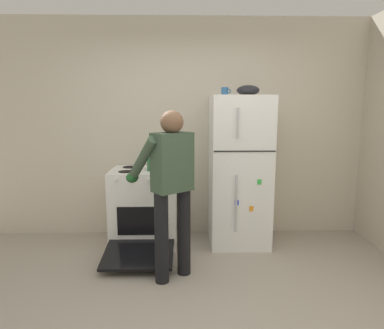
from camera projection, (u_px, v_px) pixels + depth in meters
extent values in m
plane|color=#9E9384|center=(198.00, 321.00, 2.63)|extent=(8.00, 8.00, 0.00)
cube|color=beige|center=(192.00, 129.00, 4.32)|extent=(6.00, 0.10, 2.70)
cube|color=white|center=(239.00, 171.00, 4.04)|extent=(0.68, 0.68, 1.75)
cube|color=black|center=(245.00, 151.00, 3.66)|extent=(0.67, 0.01, 0.01)
cylinder|color=#B7B7BC|center=(236.00, 204.00, 3.73)|extent=(0.02, 0.02, 0.64)
cylinder|color=#B7B7BC|center=(238.00, 123.00, 3.58)|extent=(0.02, 0.02, 0.33)
cube|color=blue|center=(237.00, 203.00, 3.75)|extent=(0.04, 0.01, 0.06)
cube|color=orange|center=(251.00, 209.00, 3.76)|extent=(0.04, 0.01, 0.06)
cube|color=green|center=(259.00, 182.00, 3.71)|extent=(0.04, 0.01, 0.06)
cube|color=white|center=(144.00, 206.00, 4.09)|extent=(0.76, 0.64, 0.90)
cube|color=black|center=(141.00, 221.00, 3.78)|extent=(0.53, 0.01, 0.32)
cylinder|color=black|center=(126.00, 172.00, 3.87)|extent=(0.17, 0.17, 0.01)
cylinder|color=black|center=(158.00, 171.00, 3.87)|extent=(0.17, 0.17, 0.01)
cylinder|color=black|center=(130.00, 167.00, 4.15)|extent=(0.17, 0.17, 0.01)
cylinder|color=black|center=(160.00, 167.00, 4.16)|extent=(0.17, 0.17, 0.01)
cylinder|color=silver|center=(116.00, 181.00, 3.69)|extent=(0.04, 0.03, 0.04)
cylinder|color=silver|center=(132.00, 181.00, 3.69)|extent=(0.04, 0.03, 0.04)
cylinder|color=silver|center=(148.00, 180.00, 3.69)|extent=(0.04, 0.03, 0.04)
cylinder|color=silver|center=(164.00, 180.00, 3.70)|extent=(0.04, 0.03, 0.04)
cube|color=black|center=(139.00, 254.00, 3.55)|extent=(0.72, 0.58, 0.10)
cylinder|color=black|center=(162.00, 238.00, 3.15)|extent=(0.13, 0.13, 0.86)
cylinder|color=black|center=(184.00, 232.00, 3.31)|extent=(0.13, 0.13, 0.86)
cube|color=#384C38|center=(172.00, 162.00, 3.11)|extent=(0.41, 0.38, 0.54)
sphere|color=brown|center=(172.00, 122.00, 3.05)|extent=(0.21, 0.21, 0.21)
sphere|color=#404040|center=(172.00, 126.00, 3.06)|extent=(0.15, 0.15, 0.15)
cylinder|color=#384C38|center=(142.00, 160.00, 3.14)|extent=(0.35, 0.42, 0.46)
cylinder|color=#384C38|center=(177.00, 156.00, 3.38)|extent=(0.35, 0.42, 0.46)
ellipsoid|color=#1E5123|center=(132.00, 177.00, 3.32)|extent=(0.12, 0.18, 0.10)
ellipsoid|color=#1E5123|center=(166.00, 173.00, 3.57)|extent=(0.12, 0.18, 0.10)
cylinder|color=#236638|center=(157.00, 164.00, 3.95)|extent=(0.22, 0.22, 0.14)
cube|color=black|center=(145.00, 160.00, 3.94)|extent=(0.05, 0.03, 0.02)
cube|color=black|center=(168.00, 160.00, 3.95)|extent=(0.05, 0.03, 0.02)
cylinder|color=#2D6093|center=(225.00, 91.00, 3.93)|extent=(0.08, 0.08, 0.10)
torus|color=#2D6093|center=(229.00, 91.00, 3.93)|extent=(0.06, 0.01, 0.06)
ellipsoid|color=black|center=(248.00, 90.00, 3.89)|extent=(0.26, 0.26, 0.12)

